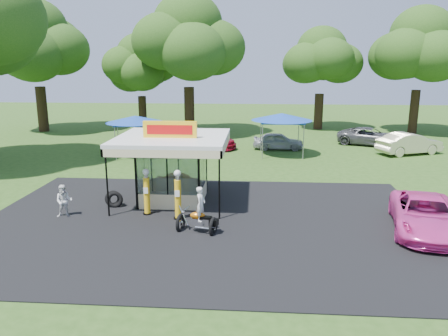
{
  "coord_description": "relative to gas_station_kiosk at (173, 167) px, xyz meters",
  "views": [
    {
      "loc": [
        2.13,
        -16.13,
        6.9
      ],
      "look_at": [
        0.64,
        4.0,
        2.03
      ],
      "focal_mm": 35.0,
      "sensor_mm": 36.0,
      "label": 1
    }
  ],
  "objects": [
    {
      "name": "ground",
      "position": [
        2.0,
        -4.99,
        -1.78
      ],
      "size": [
        120.0,
        120.0,
        0.0
      ],
      "primitive_type": "plane",
      "color": "#2A4C17",
      "rests_on": "ground"
    },
    {
      "name": "asphalt_apron",
      "position": [
        2.0,
        -2.99,
        -1.76
      ],
      "size": [
        20.0,
        14.0,
        0.04
      ],
      "primitive_type": "cube",
      "color": "black",
      "rests_on": "ground"
    },
    {
      "name": "gas_station_kiosk",
      "position": [
        0.0,
        0.0,
        0.0
      ],
      "size": [
        5.4,
        5.4,
        4.18
      ],
      "color": "white",
      "rests_on": "ground"
    },
    {
      "name": "gas_pump_left",
      "position": [
        -0.85,
        -2.14,
        -0.72
      ],
      "size": [
        0.41,
        0.41,
        2.21
      ],
      "color": "black",
      "rests_on": "ground"
    },
    {
      "name": "gas_pump_right",
      "position": [
        0.7,
        -2.66,
        -0.68
      ],
      "size": [
        0.43,
        0.43,
        2.3
      ],
      "color": "black",
      "rests_on": "ground"
    },
    {
      "name": "motorcycle",
      "position": [
        1.86,
        -4.18,
        -0.98
      ],
      "size": [
        1.82,
        1.16,
        2.07
      ],
      "rotation": [
        0.0,
        0.0,
        -0.23
      ],
      "color": "black",
      "rests_on": "ground"
    },
    {
      "name": "spare_tires",
      "position": [
        -2.76,
        -1.16,
        -1.38
      ],
      "size": [
        0.99,
        0.67,
        0.83
      ],
      "rotation": [
        0.0,
        0.0,
        0.12
      ],
      "color": "black",
      "rests_on": "ground"
    },
    {
      "name": "a_frame_sign",
      "position": [
        10.36,
        -3.55,
        -1.3
      ],
      "size": [
        0.57,
        0.57,
        0.95
      ],
      "rotation": [
        0.0,
        0.0,
        -0.19
      ],
      "color": "#593819",
      "rests_on": "ground"
    },
    {
      "name": "kiosk_car",
      "position": [
        -0.0,
        2.21,
        -1.3
      ],
      "size": [
        2.82,
        1.13,
        0.96
      ],
      "primitive_type": "imported",
      "rotation": [
        0.0,
        0.0,
        1.57
      ],
      "color": "yellow",
      "rests_on": "ground"
    },
    {
      "name": "pink_sedan",
      "position": [
        11.21,
        -3.39,
        -1.03
      ],
      "size": [
        3.61,
        5.84,
        1.51
      ],
      "primitive_type": "imported",
      "rotation": [
        0.0,
        0.0,
        -0.21
      ],
      "color": "#EF41A9",
      "rests_on": "ground"
    },
    {
      "name": "spectator_west",
      "position": [
        -4.55,
        -2.72,
        -1.02
      ],
      "size": [
        0.86,
        0.74,
        1.53
      ],
      "primitive_type": "imported",
      "rotation": [
        0.0,
        0.0,
        0.23
      ],
      "color": "white",
      "rests_on": "ground"
    },
    {
      "name": "bg_car_b",
      "position": [
        -0.02,
        14.17,
        -1.02
      ],
      "size": [
        5.63,
        3.51,
        1.52
      ],
      "primitive_type": "imported",
      "rotation": [
        0.0,
        0.0,
        1.29
      ],
      "color": "maroon",
      "rests_on": "ground"
    },
    {
      "name": "bg_car_c",
      "position": [
        5.97,
        14.22,
        -1.09
      ],
      "size": [
        4.1,
        1.74,
        1.38
      ],
      "primitive_type": "imported",
      "rotation": [
        0.0,
        0.0,
        1.55
      ],
      "color": "#A1A1A6",
      "rests_on": "ground"
    },
    {
      "name": "bg_car_d",
      "position": [
        13.92,
        16.76,
        -1.04
      ],
      "size": [
        5.91,
        4.33,
        1.49
      ],
      "primitive_type": "imported",
      "rotation": [
        0.0,
        0.0,
        1.18
      ],
      "color": "#4D4D4F",
      "rests_on": "ground"
    },
    {
      "name": "bg_car_e",
      "position": [
        15.99,
        13.04,
        -0.94
      ],
      "size": [
        5.39,
        3.6,
        1.68
      ],
      "primitive_type": "imported",
      "rotation": [
        0.0,
        0.0,
        1.97
      ],
      "color": "beige",
      "rests_on": "ground"
    },
    {
      "name": "tent_west",
      "position": [
        -4.92,
        10.91,
        0.99
      ],
      "size": [
        4.38,
        4.38,
        3.06
      ],
      "rotation": [
        0.0,
        0.0,
        0.24
      ],
      "color": "gray",
      "rests_on": "ground"
    },
    {
      "name": "tent_east",
      "position": [
        6.07,
        12.03,
        1.13
      ],
      "size": [
        4.6,
        4.6,
        3.21
      ],
      "rotation": [
        0.0,
        0.0,
        0.03
      ],
      "color": "gray",
      "rests_on": "ground"
    },
    {
      "name": "oak_far_a",
      "position": [
        -17.78,
        22.28,
        6.36
      ],
      "size": [
        10.79,
        10.79,
        12.79
      ],
      "color": "black",
      "rests_on": "ground"
    },
    {
      "name": "oak_far_b",
      "position": [
        -7.88,
        24.41,
        4.41
      ],
      "size": [
        8.13,
        8.13,
        9.7
      ],
      "color": "black",
      "rests_on": "ground"
    },
    {
      "name": "oak_far_c",
      "position": [
        -2.42,
        21.46,
        6.51
      ],
      "size": [
        11.09,
        11.09,
        13.07
      ],
      "color": "black",
      "rests_on": "ground"
    },
    {
      "name": "oak_far_d",
      "position": [
        10.75,
        25.98,
        4.83
      ],
      "size": [
        8.72,
        8.72,
        10.38
      ],
      "color": "black",
      "rests_on": "ground"
    },
    {
      "name": "oak_far_e",
      "position": [
        19.8,
        23.64,
        5.87
      ],
      "size": [
        10.07,
        10.07,
        11.99
      ],
      "color": "black",
      "rests_on": "ground"
    }
  ]
}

